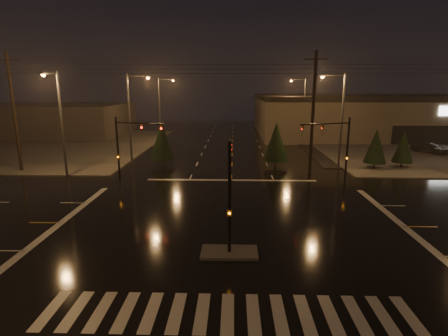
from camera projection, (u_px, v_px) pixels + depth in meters
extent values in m
plane|color=black|center=(230.00, 225.00, 22.37)|extent=(140.00, 140.00, 0.00)
cube|color=#494641|center=(438.00, 147.00, 50.75)|extent=(36.00, 36.00, 0.12)
cube|color=#494641|center=(33.00, 146.00, 52.39)|extent=(36.00, 36.00, 0.12)
cube|color=#494641|center=(229.00, 252.00, 18.46)|extent=(3.00, 1.60, 0.15)
cube|color=beige|center=(228.00, 313.00, 13.60)|extent=(15.00, 2.60, 0.01)
cube|color=beige|center=(231.00, 180.00, 33.08)|extent=(16.00, 0.50, 0.01)
cube|color=#736952|center=(419.00, 115.00, 65.42)|extent=(60.00, 28.00, 7.00)
cube|color=black|center=(422.00, 97.00, 64.68)|extent=(60.20, 28.20, 0.80)
cube|color=#433E3B|center=(41.00, 120.00, 63.59)|extent=(30.00, 18.00, 5.60)
cylinder|color=black|center=(230.00, 200.00, 17.80)|extent=(0.18, 0.18, 6.00)
cylinder|color=black|center=(230.00, 144.00, 19.42)|extent=(0.12, 4.50, 0.12)
imported|color=#594707|center=(231.00, 140.00, 21.41)|extent=(0.16, 0.20, 1.00)
cube|color=#594707|center=(229.00, 213.00, 17.95)|extent=(0.25, 0.18, 0.35)
cylinder|color=black|center=(347.00, 151.00, 31.63)|extent=(0.18, 0.18, 6.00)
cylinder|color=black|center=(325.00, 124.00, 30.30)|extent=(4.74, 1.82, 0.12)
imported|color=#594707|center=(303.00, 125.00, 29.62)|extent=(0.24, 0.22, 1.00)
cube|color=#594707|center=(347.00, 158.00, 31.79)|extent=(0.25, 0.18, 0.35)
cylinder|color=black|center=(118.00, 149.00, 32.20)|extent=(0.18, 0.18, 6.00)
cylinder|color=black|center=(139.00, 123.00, 30.74)|extent=(4.74, 1.82, 0.12)
imported|color=#594707|center=(161.00, 125.00, 29.95)|extent=(0.24, 0.22, 1.00)
cube|color=#594707|center=(118.00, 157.00, 32.36)|extent=(0.25, 0.18, 0.35)
cylinder|color=#38383A|center=(129.00, 120.00, 39.08)|extent=(0.24, 0.24, 10.00)
cylinder|color=#38383A|center=(138.00, 76.00, 37.96)|extent=(2.40, 0.14, 0.14)
cube|color=#38383A|center=(148.00, 76.00, 37.95)|extent=(0.70, 0.30, 0.18)
sphere|color=orange|center=(148.00, 78.00, 37.98)|extent=(0.32, 0.32, 0.32)
cylinder|color=#38383A|center=(159.00, 111.00, 54.66)|extent=(0.24, 0.24, 10.00)
cylinder|color=#38383A|center=(166.00, 79.00, 53.55)|extent=(2.40, 0.14, 0.14)
cube|color=#38383A|center=(173.00, 80.00, 53.53)|extent=(0.70, 0.30, 0.18)
sphere|color=orange|center=(173.00, 80.00, 53.56)|extent=(0.32, 0.32, 0.32)
cylinder|color=#38383A|center=(342.00, 122.00, 36.51)|extent=(0.24, 0.24, 10.00)
cylinder|color=#38383A|center=(333.00, 75.00, 35.46)|extent=(2.40, 0.14, 0.14)
cube|color=#38383A|center=(323.00, 76.00, 35.50)|extent=(0.70, 0.30, 0.18)
sphere|color=orange|center=(322.00, 77.00, 35.53)|extent=(0.32, 0.32, 0.32)
cylinder|color=#38383A|center=(304.00, 110.00, 55.98)|extent=(0.24, 0.24, 10.00)
cylinder|color=#38383A|center=(298.00, 79.00, 54.93)|extent=(2.40, 0.14, 0.14)
cube|color=#38383A|center=(291.00, 80.00, 54.97)|extent=(0.70, 0.30, 0.18)
sphere|color=orange|center=(291.00, 81.00, 55.00)|extent=(0.32, 0.32, 0.32)
cylinder|color=#38383A|center=(62.00, 126.00, 32.87)|extent=(0.24, 0.24, 10.00)
cylinder|color=#38383A|center=(50.00, 73.00, 30.62)|extent=(0.14, 2.40, 0.14)
cube|color=#38383A|center=(43.00, 73.00, 29.56)|extent=(0.30, 0.70, 0.18)
sphere|color=orange|center=(43.00, 75.00, 29.59)|extent=(0.32, 0.32, 0.32)
cylinder|color=black|center=(14.00, 114.00, 35.25)|extent=(0.32, 0.32, 12.00)
cube|color=black|center=(7.00, 60.00, 34.07)|extent=(2.20, 0.12, 0.12)
cylinder|color=black|center=(313.00, 114.00, 34.43)|extent=(0.32, 0.32, 12.00)
cube|color=black|center=(316.00, 59.00, 33.26)|extent=(2.20, 0.12, 0.12)
cylinder|color=black|center=(374.00, 166.00, 37.53)|extent=(0.18, 0.18, 0.70)
cone|color=black|center=(376.00, 146.00, 37.04)|extent=(2.32, 2.32, 3.62)
cylinder|color=black|center=(401.00, 165.00, 37.81)|extent=(0.18, 0.18, 0.70)
cone|color=black|center=(403.00, 147.00, 37.35)|extent=(2.14, 2.14, 3.34)
cylinder|color=black|center=(163.00, 162.00, 39.47)|extent=(0.18, 0.18, 0.70)
cone|color=black|center=(162.00, 140.00, 38.91)|extent=(2.70, 2.70, 4.22)
cylinder|color=black|center=(275.00, 163.00, 38.69)|extent=(0.18, 0.18, 0.70)
cone|color=black|center=(276.00, 141.00, 38.13)|extent=(2.72, 2.72, 4.25)
imported|color=black|center=(429.00, 148.00, 46.27)|extent=(3.83, 4.96, 1.58)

